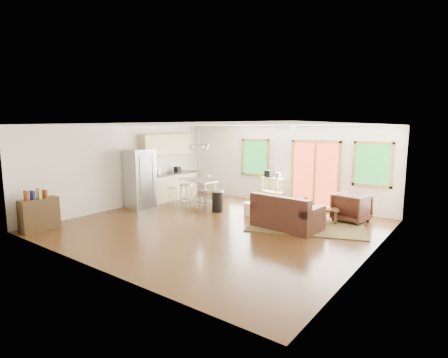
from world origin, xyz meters
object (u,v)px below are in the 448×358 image
Objects in this scene: kitchen_cart at (273,181)px; armchair at (352,206)px; ottoman at (299,209)px; rug at (306,224)px; loveseat at (286,215)px; island at (197,188)px; coffee_table at (319,210)px; refrigerator at (140,179)px.

armchair is at bearing -13.49° from kitchen_cart.
ottoman is 0.52× the size of kitchen_cart.
rug is 0.81m from loveseat.
loveseat is 1.18× the size of island.
rug is 2.50× the size of coffee_table.
kitchen_cart is (-1.39, 0.91, 0.57)m from ottoman.
coffee_table is 0.79× the size of island.
armchair is 6.34m from refrigerator.
kitchen_cart is (-2.12, 1.27, 0.43)m from coffee_table.
rug is 1.56× the size of refrigerator.
refrigerator reaches higher than ottoman.
refrigerator reaches higher than rug.
rug is at bearing -40.67° from kitchen_cart.
armchair is 0.76× the size of kitchen_cart.
refrigerator is at bearing -154.51° from ottoman.
refrigerator is 1.83m from island.
refrigerator is (-5.86, -2.35, 0.50)m from armchair.
refrigerator reaches higher than island.
armchair is (0.88, 0.99, 0.42)m from rug.
loveseat reaches higher than armchair.
rug is 0.95m from ottoman.
refrigerator is at bearing -135.22° from kitchen_cart.
ottoman reaches higher than rug.
coffee_table reaches higher than ottoman.
island reaches higher than ottoman.
loveseat and island have the same top height.
loveseat is at bearing -9.32° from island.
refrigerator reaches higher than coffee_table.
loveseat is at bearing -111.10° from coffee_table.
kitchen_cart is at bearing 131.27° from loveseat.
rug is 2.66m from kitchen_cart.
coffee_table is at bearing 25.85° from refrigerator.
loveseat is 2.03m from armchair.
ottoman is 4.98m from refrigerator.
armchair is at bearing 13.86° from island.
rug is at bearing -114.90° from coffee_table.
rug is at bearing 58.37° from armchair.
ottoman is 0.32× the size of refrigerator.
kitchen_cart is at bearing 45.97° from island.
coffee_table is 2.51m from kitchen_cart.
island reaches higher than armchair.
armchair is 1.46m from ottoman.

